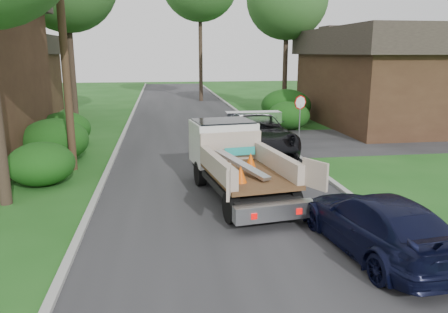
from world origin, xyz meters
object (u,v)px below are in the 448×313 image
object	(u,v)px
stop_sign	(300,109)
utility_pole	(63,37)
house_left_far	(2,74)
navy_suv	(377,224)
house_right	(393,76)
flatbed_truck	(232,155)
black_pickup	(255,133)

from	to	relation	value
stop_sign	utility_pole	bearing A→B (deg)	-159.38
house_left_far	stop_sign	bearing A→B (deg)	-34.81
utility_pole	navy_suv	bearing A→B (deg)	-46.08
house_right	house_left_far	bearing A→B (deg)	163.20
stop_sign	house_left_far	xyz separation A→B (m)	(-18.70, 13.00, 1.27)
house_right	flatbed_truck	world-z (taller)	house_right
house_left_far	navy_suv	bearing A→B (deg)	-57.43
house_left_far	house_right	bearing A→B (deg)	-16.80
flatbed_truck	black_pickup	size ratio (longest dim) A/B	0.94
stop_sign	navy_suv	bearing A→B (deg)	-99.83
house_left_far	utility_pole	bearing A→B (deg)	-64.77
house_right	black_pickup	bearing A→B (deg)	-146.57
stop_sign	house_right	world-z (taller)	house_right
utility_pole	navy_suv	distance (m)	12.99
stop_sign	house_left_far	bearing A→B (deg)	145.19
house_left_far	navy_suv	size ratio (longest dim) A/B	1.55
stop_sign	house_right	xyz separation A→B (m)	(7.80, 5.00, 1.38)
stop_sign	flatbed_truck	distance (m)	8.99
house_left_far	house_right	xyz separation A→B (m)	(26.50, -8.00, 0.11)
black_pickup	navy_suv	world-z (taller)	black_pickup
stop_sign	black_pickup	distance (m)	3.54
utility_pole	stop_sign	bearing A→B (deg)	20.62
black_pickup	house_left_far	bearing A→B (deg)	137.65
house_left_far	black_pickup	world-z (taller)	house_left_far
house_left_far	flatbed_truck	world-z (taller)	house_left_far
house_left_far	flatbed_truck	bearing A→B (deg)	-55.97
flatbed_truck	house_right	bearing A→B (deg)	36.72
utility_pole	house_right	xyz separation A→B (m)	(18.48, 9.02, -2.01)
utility_pole	house_left_far	distance (m)	18.93
navy_suv	flatbed_truck	bearing A→B (deg)	-69.96
utility_pole	navy_suv	xyz separation A→B (m)	(8.46, -8.79, -4.47)
stop_sign	house_right	size ratio (longest dim) A/B	0.19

